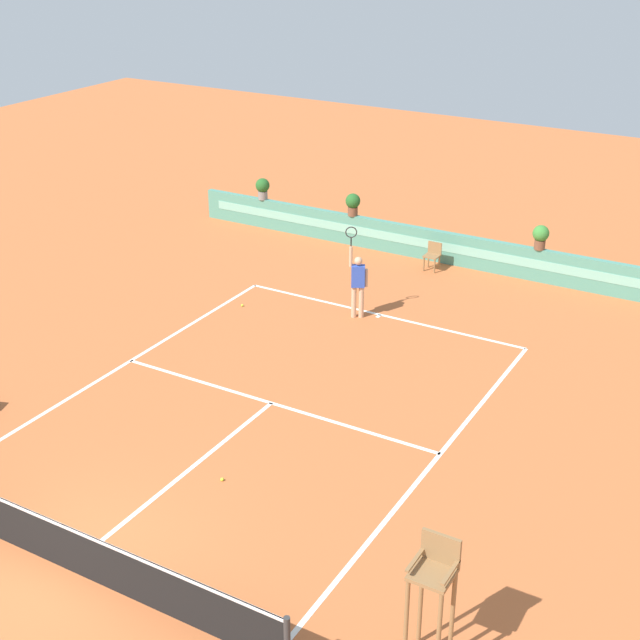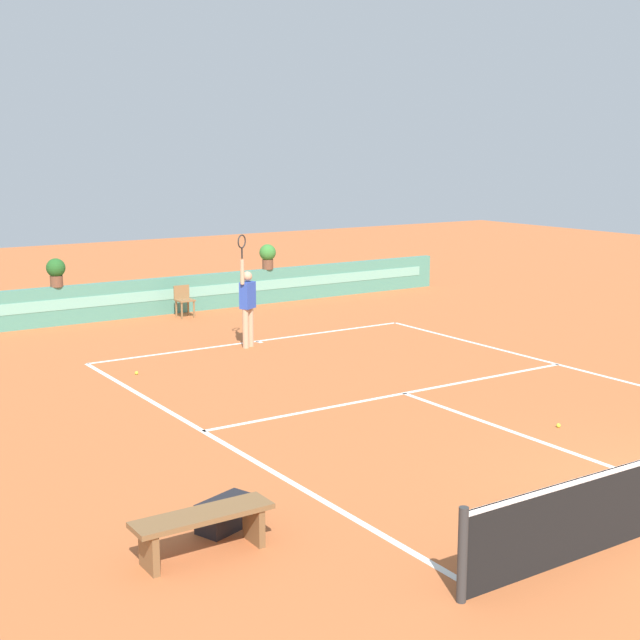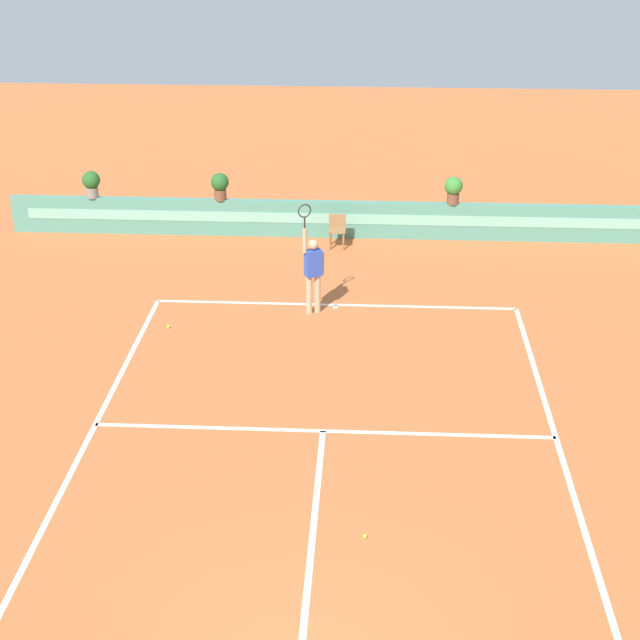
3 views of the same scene
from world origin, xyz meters
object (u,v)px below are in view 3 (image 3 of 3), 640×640
potted_plant_left (220,185)px  potted_plant_right (453,188)px  tennis_ball_near_baseline (365,536)px  tennis_ball_mid_court (168,327)px  ball_kid_chair (337,229)px  potted_plant_far_left (91,182)px  tennis_player (313,269)px

potted_plant_left → potted_plant_right: size_ratio=1.00×
tennis_ball_near_baseline → tennis_ball_mid_court: same height
ball_kid_chair → potted_plant_left: potted_plant_left is taller
ball_kid_chair → tennis_ball_near_baseline: bearing=-85.8°
potted_plant_far_left → tennis_player: bearing=-38.3°
tennis_ball_mid_court → potted_plant_right: 8.91m
tennis_ball_mid_court → potted_plant_far_left: 6.86m
tennis_player → potted_plant_left: size_ratio=3.57×
tennis_ball_mid_court → potted_plant_far_left: potted_plant_far_left is taller
tennis_ball_near_baseline → potted_plant_left: potted_plant_left is taller
tennis_ball_mid_court → ball_kid_chair: bearing=56.3°
tennis_ball_mid_court → potted_plant_far_left: (-3.17, 5.93, 1.38)m
tennis_player → potted_plant_right: 6.01m
tennis_ball_near_baseline → potted_plant_far_left: (-7.54, 12.99, 1.38)m
ball_kid_chair → tennis_ball_near_baseline: 12.30m
tennis_player → potted_plant_left: (-2.79, 4.94, 0.36)m
ball_kid_chair → potted_plant_far_left: (-6.64, 0.73, 0.93)m
ball_kid_chair → tennis_player: 4.26m
tennis_player → potted_plant_right: bearing=55.4°
tennis_ball_mid_court → potted_plant_left: (0.31, 5.93, 1.38)m
tennis_ball_near_baseline → potted_plant_far_left: 15.08m
ball_kid_chair → tennis_ball_mid_court: bearing=-123.7°
ball_kid_chair → potted_plant_right: bearing=13.6°
tennis_player → potted_plant_far_left: tennis_player is taller
tennis_player → tennis_ball_mid_court: 3.40m
potted_plant_left → tennis_ball_near_baseline: bearing=-72.6°
tennis_ball_near_baseline → potted_plant_far_left: potted_plant_far_left is taller
tennis_ball_mid_court → potted_plant_right: (6.50, 5.93, 1.38)m
tennis_ball_mid_court → tennis_ball_near_baseline: bearing=-58.2°
tennis_player → potted_plant_left: bearing=119.5°
potted_plant_left → potted_plant_right: (6.20, 0.00, 0.00)m
ball_kid_chair → potted_plant_far_left: 6.74m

